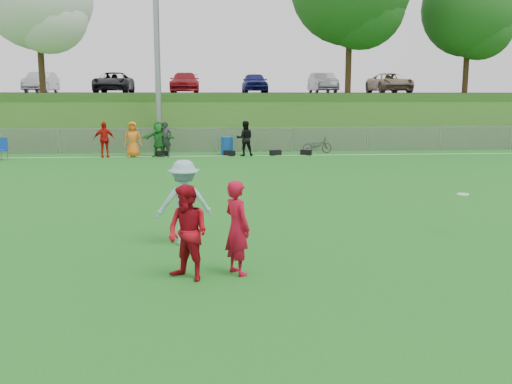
{
  "coord_description": "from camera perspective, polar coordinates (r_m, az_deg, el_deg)",
  "views": [
    {
      "loc": [
        -0.55,
        -9.72,
        2.92
      ],
      "look_at": [
        0.34,
        0.5,
        1.18
      ],
      "focal_mm": 40.0,
      "sensor_mm": 36.0,
      "label": 1
    }
  ],
  "objects": [
    {
      "name": "parking_lot",
      "position": [
        42.72,
        -4.34,
        9.79
      ],
      "size": [
        120.0,
        12.0,
        0.1
      ],
      "primitive_type": "cube",
      "color": "black",
      "rests_on": "berm"
    },
    {
      "name": "camp_chair",
      "position": [
        28.67,
        -24.27,
        3.55
      ],
      "size": [
        0.67,
        0.68,
        1.02
      ],
      "rotation": [
        0.0,
        0.0,
        -0.2
      ],
      "color": "#0E3EA1",
      "rests_on": "ground"
    },
    {
      "name": "light_pole",
      "position": [
        30.85,
        -9.94,
        16.55
      ],
      "size": [
        1.2,
        0.4,
        12.15
      ],
      "color": "gray",
      "rests_on": "ground"
    },
    {
      "name": "recycling_bin",
      "position": [
        28.31,
        -2.92,
        4.62
      ],
      "size": [
        0.72,
        0.72,
        0.9
      ],
      "primitive_type": "cylinder",
      "rotation": [
        0.0,
        0.0,
        -0.24
      ],
      "color": "#0D3D91",
      "rests_on": "ground"
    },
    {
      "name": "player_red_center",
      "position": [
        9.13,
        -6.84,
        -4.07
      ],
      "size": [
        0.95,
        0.93,
        1.54
      ],
      "primitive_type": "imported",
      "rotation": [
        0.0,
        0.0,
        -0.69
      ],
      "color": "#A60B18",
      "rests_on": "ground"
    },
    {
      "name": "berm",
      "position": [
        40.75,
        -4.27,
        7.62
      ],
      "size": [
        120.0,
        18.0,
        3.0
      ],
      "primitive_type": "cube",
      "color": "#2D5A19",
      "rests_on": "ground"
    },
    {
      "name": "car_row",
      "position": [
        41.73,
        -5.97,
        10.83
      ],
      "size": [
        32.04,
        5.18,
        1.44
      ],
      "color": "silver",
      "rests_on": "parking_lot"
    },
    {
      "name": "ground",
      "position": [
        10.16,
        -1.7,
        -7.07
      ],
      "size": [
        120.0,
        120.0,
        0.0
      ],
      "primitive_type": "plane",
      "color": "#166B1F",
      "rests_on": "ground"
    },
    {
      "name": "fence",
      "position": [
        29.81,
        -3.95,
        5.25
      ],
      "size": [
        58.0,
        0.06,
        1.3
      ],
      "color": "gray",
      "rests_on": "ground"
    },
    {
      "name": "bicycle",
      "position": [
        29.38,
        6.14,
        4.66
      ],
      "size": [
        1.56,
        0.67,
        0.8
      ],
      "primitive_type": "imported",
      "rotation": [
        0.0,
        0.0,
        1.66
      ],
      "color": "#2C2C2E",
      "rests_on": "ground"
    },
    {
      "name": "sideline_far",
      "position": [
        27.88,
        -3.86,
        3.62
      ],
      "size": [
        60.0,
        0.1,
        0.01
      ],
      "primitive_type": "cube",
      "color": "white",
      "rests_on": "ground"
    },
    {
      "name": "player_blue",
      "position": [
        11.32,
        -7.2,
        -1.04
      ],
      "size": [
        1.17,
        0.78,
        1.68
      ],
      "primitive_type": "imported",
      "rotation": [
        0.0,
        0.0,
        3.3
      ],
      "color": "#90B8C8",
      "rests_on": "ground"
    },
    {
      "name": "spectator_row",
      "position": [
        27.87,
        -9.14,
        5.25
      ],
      "size": [
        7.68,
        0.66,
        1.69
      ],
      "color": "red",
      "rests_on": "ground"
    },
    {
      "name": "player_red_left",
      "position": [
        9.35,
        -1.9,
        -3.57
      ],
      "size": [
        0.62,
        0.68,
        1.57
      ],
      "primitive_type": "imported",
      "rotation": [
        0.0,
        0.0,
        2.11
      ],
      "color": "#B30C25",
      "rests_on": "ground"
    },
    {
      "name": "frisbee",
      "position": [
        12.78,
        20.0,
        -0.21
      ],
      "size": [
        0.24,
        0.24,
        0.02
      ],
      "color": "white",
      "rests_on": "ground"
    },
    {
      "name": "tree_green_far",
      "position": [
        39.68,
        20.82,
        16.34
      ],
      "size": [
        5.88,
        5.88,
        8.19
      ],
      "color": "black",
      "rests_on": "berm"
    },
    {
      "name": "gear_bags",
      "position": [
        28.02,
        -1.25,
        3.92
      ],
      "size": [
        7.69,
        0.58,
        0.26
      ],
      "color": "black",
      "rests_on": "ground"
    }
  ]
}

